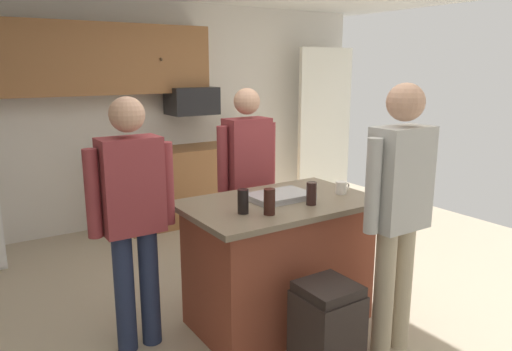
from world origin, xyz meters
The scene contains 16 objects.
floor centered at (0.00, 0.00, 0.00)m, with size 7.04×7.04×0.00m, color #B7A88E.
back_wall centered at (0.00, 2.80, 1.30)m, with size 6.40×0.10×2.60m, color silver.
french_door_window_panel centered at (2.60, 2.40, 1.10)m, with size 0.90×0.06×2.00m, color white.
cabinet_run_upper centered at (-0.40, 2.60, 1.93)m, with size 2.40×0.38×0.75m.
cabinet_run_lower centered at (0.60, 2.48, 0.45)m, with size 1.80×0.63×0.90m.
microwave_over_range centered at (0.60, 2.50, 1.45)m, with size 0.56×0.40×0.32m, color black.
kitchen_island centered at (0.02, -0.09, 0.47)m, with size 1.36×0.86×0.92m.
person_host_foreground centered at (0.42, -0.81, 1.02)m, with size 0.57×0.23×1.76m.
person_elder_center centered at (0.23, 0.67, 0.97)m, with size 0.57×0.22×1.68m.
person_guest_left centered at (-0.96, 0.15, 0.97)m, with size 0.57×0.22×1.68m.
glass_dark_ale centered at (0.14, -0.29, 1.00)m, with size 0.07×0.07×0.16m.
mug_blue_stoneware centered at (0.52, -0.18, 0.97)m, with size 0.12×0.08×0.09m.
glass_short_whisky centered at (-0.35, -0.20, 1.00)m, with size 0.07×0.07×0.16m.
glass_pilsner centered at (-0.23, -0.32, 1.01)m, with size 0.07×0.07×0.17m.
serving_tray centered at (0.04, -0.06, 0.95)m, with size 0.44×0.30×0.04m.
trash_bin centered at (-0.14, -0.80, 0.30)m, with size 0.34×0.34×0.61m.
Camera 1 is at (-1.91, -2.75, 1.85)m, focal length 33.82 mm.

